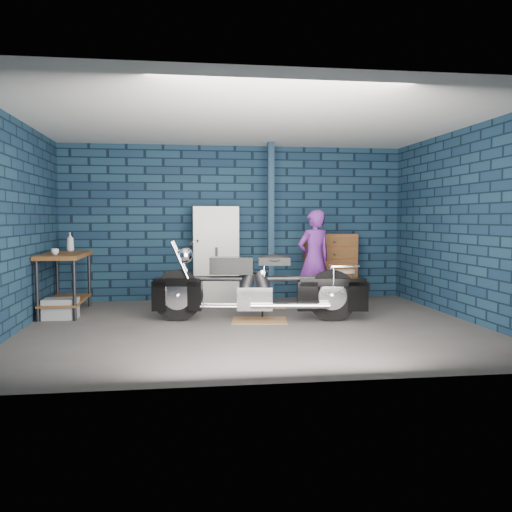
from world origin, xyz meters
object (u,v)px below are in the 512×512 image
(workbench, at_px, (65,283))
(storage_bin, at_px, (61,309))
(locker, at_px, (215,254))
(person, at_px, (314,259))
(shop_stool, at_px, (344,290))
(motorcycle, at_px, (259,281))
(tool_chest, at_px, (330,267))

(workbench, height_order, storage_bin, workbench)
(locker, bearing_deg, person, -31.78)
(storage_bin, bearing_deg, locker, 29.62)
(person, distance_m, shop_stool, 0.67)
(motorcycle, relative_size, tool_chest, 2.20)
(storage_bin, bearing_deg, motorcycle, -11.01)
(workbench, xyz_separation_m, shop_stool, (4.28, -0.19, -0.15))
(workbench, relative_size, person, 0.89)
(motorcycle, bearing_deg, shop_stool, 36.42)
(person, height_order, locker, locker)
(locker, relative_size, tool_chest, 1.41)
(shop_stool, bearing_deg, motorcycle, -151.71)
(motorcycle, height_order, shop_stool, motorcycle)
(workbench, height_order, tool_chest, tool_chest)
(tool_chest, height_order, shop_stool, tool_chest)
(workbench, bearing_deg, person, -0.95)
(motorcycle, height_order, tool_chest, tool_chest)
(shop_stool, bearing_deg, tool_chest, 86.51)
(storage_bin, bearing_deg, workbench, 92.62)
(tool_chest, bearing_deg, storage_bin, -163.21)
(person, relative_size, locker, 0.96)
(tool_chest, bearing_deg, workbench, -168.69)
(motorcycle, bearing_deg, workbench, 168.92)
(tool_chest, relative_size, shop_stool, 1.87)
(person, bearing_deg, locker, -50.12)
(shop_stool, bearing_deg, person, 164.79)
(workbench, height_order, shop_stool, workbench)
(shop_stool, bearing_deg, storage_bin, -176.68)
(workbench, height_order, motorcycle, motorcycle)
(workbench, xyz_separation_m, tool_chest, (4.34, 0.87, 0.12))
(tool_chest, bearing_deg, locker, 180.00)
(storage_bin, distance_m, tool_chest, 4.54)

